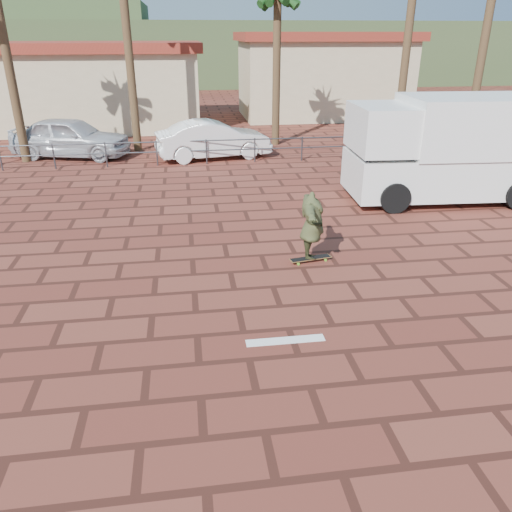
{
  "coord_description": "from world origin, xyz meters",
  "views": [
    {
      "loc": [
        -0.85,
        -8.45,
        4.95
      ],
      "look_at": [
        0.45,
        0.71,
        0.8
      ],
      "focal_mm": 35.0,
      "sensor_mm": 36.0,
      "label": 1
    }
  ],
  "objects_px": {
    "longboard": "(310,258)",
    "campervan": "(452,147)",
    "car_white": "(213,140)",
    "skateboarder": "(312,226)",
    "car_silver": "(70,137)"
  },
  "relations": [
    {
      "from": "longboard",
      "to": "car_silver",
      "type": "distance_m",
      "value": 14.32
    },
    {
      "from": "skateboarder",
      "to": "car_silver",
      "type": "bearing_deg",
      "value": 41.93
    },
    {
      "from": "skateboarder",
      "to": "campervan",
      "type": "height_order",
      "value": "campervan"
    },
    {
      "from": "skateboarder",
      "to": "car_white",
      "type": "distance_m",
      "value": 11.13
    },
    {
      "from": "car_silver",
      "to": "longboard",
      "type": "bearing_deg",
      "value": -132.77
    },
    {
      "from": "longboard",
      "to": "campervan",
      "type": "bearing_deg",
      "value": 27.03
    },
    {
      "from": "longboard",
      "to": "car_silver",
      "type": "height_order",
      "value": "car_silver"
    },
    {
      "from": "campervan",
      "to": "skateboarder",
      "type": "bearing_deg",
      "value": -139.43
    },
    {
      "from": "longboard",
      "to": "car_white",
      "type": "distance_m",
      "value": 11.15
    },
    {
      "from": "skateboarder",
      "to": "car_silver",
      "type": "distance_m",
      "value": 14.3
    },
    {
      "from": "skateboarder",
      "to": "campervan",
      "type": "xyz_separation_m",
      "value": [
        5.5,
        4.21,
        0.78
      ]
    },
    {
      "from": "car_white",
      "to": "longboard",
      "type": "bearing_deg",
      "value": 177.71
    },
    {
      "from": "campervan",
      "to": "car_silver",
      "type": "height_order",
      "value": "campervan"
    },
    {
      "from": "car_silver",
      "to": "campervan",
      "type": "bearing_deg",
      "value": -106.02
    },
    {
      "from": "skateboarder",
      "to": "campervan",
      "type": "relative_size",
      "value": 0.31
    }
  ]
}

